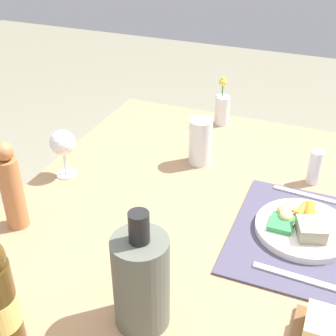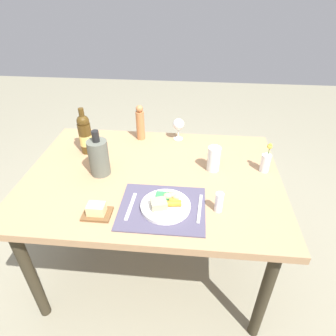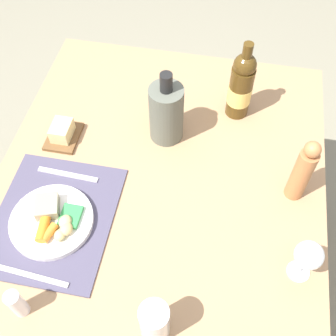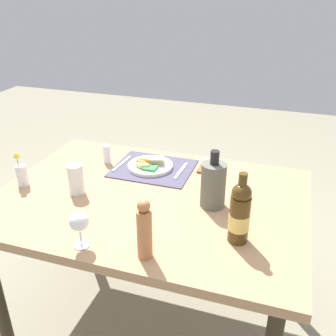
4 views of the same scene
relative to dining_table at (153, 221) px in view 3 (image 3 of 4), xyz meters
name	(u,v)px [view 3 (image 3 of 4)]	position (x,y,z in m)	size (l,w,h in m)	color
ground_plane	(157,295)	(0.00, 0.00, -0.68)	(8.00, 8.00, 0.00)	gray
dining_table	(153,221)	(0.00, 0.00, 0.00)	(1.40, 1.00, 0.76)	#A98059
placemat	(54,218)	(0.09, -0.27, 0.08)	(0.40, 0.33, 0.01)	#49445B
dinner_plate	(52,220)	(0.10, -0.26, 0.10)	(0.24, 0.24, 0.05)	white
fork	(68,175)	(-0.06, -0.28, 0.09)	(0.02, 0.19, 0.01)	silver
knife	(33,276)	(0.26, -0.26, 0.09)	(0.01, 0.20, 0.01)	silver
water_tumbler	(155,323)	(0.33, 0.08, 0.14)	(0.07, 0.07, 0.14)	silver
salt_shaker	(17,304)	(0.35, -0.26, 0.13)	(0.04, 0.04, 0.10)	white
pepper_mill	(303,172)	(-0.13, 0.40, 0.19)	(0.05, 0.05, 0.23)	#B97343
butter_dish	(63,133)	(-0.21, -0.34, 0.10)	(0.13, 0.10, 0.06)	brown
cooler_bottle	(166,113)	(-0.28, -0.01, 0.18)	(0.11, 0.11, 0.26)	#5A5E52
wine_glass	(309,256)	(0.12, 0.42, 0.18)	(0.07, 0.07, 0.14)	white
wine_bottle	(241,86)	(-0.43, 0.20, 0.20)	(0.08, 0.08, 0.28)	#4A3412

